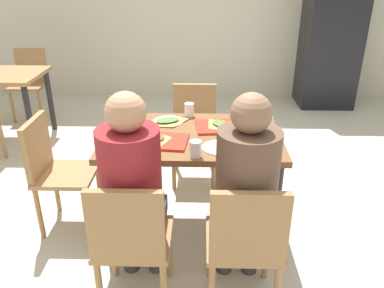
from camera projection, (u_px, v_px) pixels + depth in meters
ground_plane at (192, 226)px, 2.92m from camera, size 10.00×10.00×0.02m
main_table at (192, 147)px, 2.64m from camera, size 1.18×0.79×0.75m
chair_near_left at (131, 239)px, 2.01m from camera, size 0.40×0.40×0.84m
chair_near_right at (245, 241)px, 1.99m from camera, size 0.40×0.40×0.84m
chair_far_side at (194, 126)px, 3.41m from camera, size 0.40×0.40×0.84m
chair_left_end at (54, 166)px, 2.73m from camera, size 0.40×0.40×0.84m
person_in_red at (132, 184)px, 2.03m from camera, size 0.32×0.42×1.25m
person_in_brown_jacket at (245, 186)px, 2.02m from camera, size 0.32×0.42×1.25m
tray_red_near at (159, 141)px, 2.47m from camera, size 0.38×0.29×0.02m
tray_red_far at (222, 126)px, 2.70m from camera, size 0.38×0.29×0.02m
paper_plate_center at (168, 121)px, 2.80m from camera, size 0.22×0.22×0.01m
paper_plate_near_edge at (220, 148)px, 2.40m from camera, size 0.22×0.22×0.01m
pizza_slice_a at (157, 138)px, 2.48m from camera, size 0.18×0.21×0.02m
pizza_slice_b at (221, 124)px, 2.69m from camera, size 0.24×0.25×0.02m
pizza_slice_c at (168, 121)px, 2.77m from camera, size 0.28×0.24×0.02m
plastic_cup_a at (189, 110)px, 2.88m from camera, size 0.07×0.07×0.10m
plastic_cup_b at (196, 149)px, 2.27m from camera, size 0.07×0.07×0.10m
soda_can at (267, 125)px, 2.58m from camera, size 0.07×0.07×0.12m
condiment_bottle at (139, 111)px, 2.77m from camera, size 0.06×0.06×0.16m
foil_bundle at (116, 127)px, 2.57m from camera, size 0.10×0.10×0.10m
drink_fridge at (331, 34)px, 5.05m from camera, size 0.70×0.60×1.90m
background_table at (0, 85)px, 4.09m from camera, size 0.90×0.70×0.75m
background_chair_far at (30, 79)px, 4.81m from camera, size 0.40×0.40×0.84m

